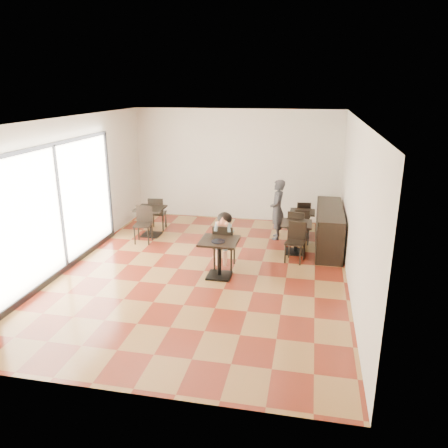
% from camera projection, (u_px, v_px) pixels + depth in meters
% --- Properties ---
extents(floor, '(6.00, 8.00, 0.01)m').
position_uv_depth(floor, '(204.00, 271.00, 9.42)').
color(floor, olive).
rests_on(floor, ground).
extents(ceiling, '(6.00, 8.00, 0.01)m').
position_uv_depth(ceiling, '(202.00, 119.00, 8.44)').
color(ceiling, white).
rests_on(ceiling, floor).
extents(wall_back, '(6.00, 0.01, 3.20)m').
position_uv_depth(wall_back, '(236.00, 165.00, 12.66)').
color(wall_back, silver).
rests_on(wall_back, floor).
extents(wall_front, '(6.00, 0.01, 3.20)m').
position_uv_depth(wall_front, '(122.00, 282.00, 5.20)').
color(wall_front, silver).
rests_on(wall_front, floor).
extents(wall_left, '(0.01, 8.00, 3.20)m').
position_uv_depth(wall_left, '(69.00, 192.00, 9.49)').
color(wall_left, silver).
rests_on(wall_left, floor).
extents(wall_right, '(0.01, 8.00, 3.20)m').
position_uv_depth(wall_right, '(355.00, 207.00, 8.37)').
color(wall_right, silver).
rests_on(wall_right, floor).
extents(storefront_window, '(0.04, 4.50, 2.60)m').
position_uv_depth(storefront_window, '(59.00, 207.00, 9.08)').
color(storefront_window, white).
rests_on(storefront_window, floor).
extents(child_table, '(0.77, 0.77, 0.81)m').
position_uv_depth(child_table, '(219.00, 258.00, 9.02)').
color(child_table, black).
rests_on(child_table, floor).
extents(child_chair, '(0.44, 0.44, 0.98)m').
position_uv_depth(child_chair, '(224.00, 246.00, 9.51)').
color(child_chair, black).
rests_on(child_chair, floor).
extents(child, '(0.44, 0.62, 1.23)m').
position_uv_depth(child, '(224.00, 240.00, 9.47)').
color(child, gray).
rests_on(child, child_chair).
extents(plate, '(0.27, 0.27, 0.02)m').
position_uv_depth(plate, '(218.00, 241.00, 8.80)').
color(plate, black).
rests_on(plate, child_table).
extents(pizza_slice, '(0.29, 0.22, 0.07)m').
position_uv_depth(pizza_slice, '(223.00, 223.00, 9.16)').
color(pizza_slice, '#EEB57C').
rests_on(pizza_slice, child).
extents(adult_patron, '(0.41, 0.59, 1.55)m').
position_uv_depth(adult_patron, '(277.00, 210.00, 11.20)').
color(adult_patron, '#38373C').
rests_on(adult_patron, floor).
extents(cafe_table_mid, '(0.83, 0.83, 0.75)m').
position_uv_depth(cafe_table_mid, '(296.00, 238.00, 10.33)').
color(cafe_table_mid, black).
rests_on(cafe_table_mid, floor).
extents(cafe_table_left, '(0.80, 0.80, 0.76)m').
position_uv_depth(cafe_table_left, '(151.00, 222.00, 11.53)').
color(cafe_table_left, black).
rests_on(cafe_table_left, floor).
extents(cafe_table_back, '(0.69, 0.69, 0.68)m').
position_uv_depth(cafe_table_back, '(302.00, 224.00, 11.49)').
color(cafe_table_back, black).
rests_on(cafe_table_back, floor).
extents(chair_mid_a, '(0.47, 0.47, 0.90)m').
position_uv_depth(chair_mid_a, '(297.00, 228.00, 10.82)').
color(chair_mid_a, black).
rests_on(chair_mid_a, floor).
extents(chair_mid_b, '(0.47, 0.47, 0.90)m').
position_uv_depth(chair_mid_b, '(295.00, 243.00, 9.79)').
color(chair_mid_b, black).
rests_on(chair_mid_b, floor).
extents(chair_left_a, '(0.46, 0.46, 0.92)m').
position_uv_depth(chair_left_a, '(158.00, 213.00, 12.02)').
color(chair_left_a, black).
rests_on(chair_left_a, floor).
extents(chair_left_b, '(0.46, 0.46, 0.92)m').
position_uv_depth(chair_left_b, '(143.00, 225.00, 10.99)').
color(chair_left_b, black).
rests_on(chair_left_b, floor).
extents(chair_back_a, '(0.39, 0.39, 0.81)m').
position_uv_depth(chair_back_a, '(303.00, 215.00, 11.98)').
color(chair_back_a, black).
rests_on(chair_back_a, floor).
extents(chair_back_b, '(0.39, 0.39, 0.81)m').
position_uv_depth(chair_back_b, '(302.00, 228.00, 10.96)').
color(chair_back_b, black).
rests_on(chair_back_b, floor).
extents(service_counter, '(0.60, 2.40, 1.00)m').
position_uv_depth(service_counter, '(329.00, 228.00, 10.63)').
color(service_counter, black).
rests_on(service_counter, floor).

